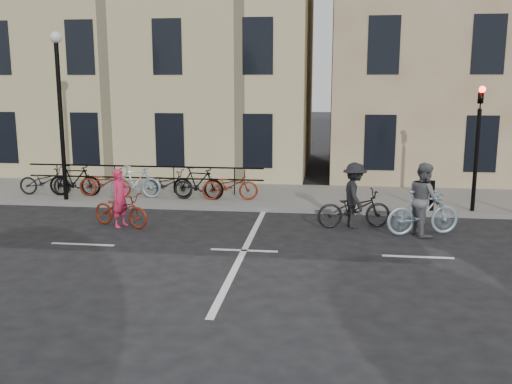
# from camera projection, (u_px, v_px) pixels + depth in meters

# --- Properties ---
(ground) EXTENTS (120.00, 120.00, 0.00)m
(ground) POSITION_uv_depth(u_px,v_px,m) (244.00, 251.00, 13.46)
(ground) COLOR black
(ground) RESTS_ON ground
(sidewalk) EXTENTS (46.00, 4.00, 0.15)m
(sidewalk) POSITION_uv_depth(u_px,v_px,m) (156.00, 194.00, 19.78)
(sidewalk) COLOR slate
(sidewalk) RESTS_ON ground
(building_east) EXTENTS (14.00, 10.00, 12.00)m
(building_east) POSITION_uv_depth(u_px,v_px,m) (502.00, 27.00, 23.81)
(building_east) COLOR tan
(building_east) RESTS_ON sidewalk
(building_west) EXTENTS (20.00, 10.00, 10.00)m
(building_west) POSITION_uv_depth(u_px,v_px,m) (92.00, 54.00, 26.23)
(building_west) COLOR #CABC88
(building_west) RESTS_ON sidewalk
(traffic_light) EXTENTS (0.18, 0.30, 3.90)m
(traffic_light) POSITION_uv_depth(u_px,v_px,m) (478.00, 133.00, 16.44)
(traffic_light) COLOR black
(traffic_light) RESTS_ON sidewalk
(lamp_post) EXTENTS (0.36, 0.36, 5.28)m
(lamp_post) POSITION_uv_depth(u_px,v_px,m) (59.00, 95.00, 17.87)
(lamp_post) COLOR black
(lamp_post) RESTS_ON sidewalk
(bollard_east) EXTENTS (0.14, 0.14, 0.90)m
(bollard_east) POSITION_uv_depth(u_px,v_px,m) (432.00, 195.00, 16.86)
(bollard_east) COLOR black
(bollard_east) RESTS_ON sidewalk
(parked_bikes) EXTENTS (8.30, 1.23, 1.05)m
(parked_bikes) POSITION_uv_depth(u_px,v_px,m) (136.00, 182.00, 18.78)
(parked_bikes) COLOR black
(parked_bikes) RESTS_ON sidewalk
(cyclist_pink) EXTENTS (1.90, 1.19, 1.60)m
(cyclist_pink) POSITION_uv_depth(u_px,v_px,m) (121.00, 207.00, 15.57)
(cyclist_pink) COLOR maroon
(cyclist_pink) RESTS_ON ground
(cyclist_grey) EXTENTS (2.03, 1.08, 1.89)m
(cyclist_grey) POSITION_uv_depth(u_px,v_px,m) (424.00, 206.00, 14.70)
(cyclist_grey) COLOR #91B0BF
(cyclist_grey) RESTS_ON ground
(cyclist_dark) EXTENTS (2.11, 1.26, 1.79)m
(cyclist_dark) POSITION_uv_depth(u_px,v_px,m) (354.00, 202.00, 15.44)
(cyclist_dark) COLOR black
(cyclist_dark) RESTS_ON ground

